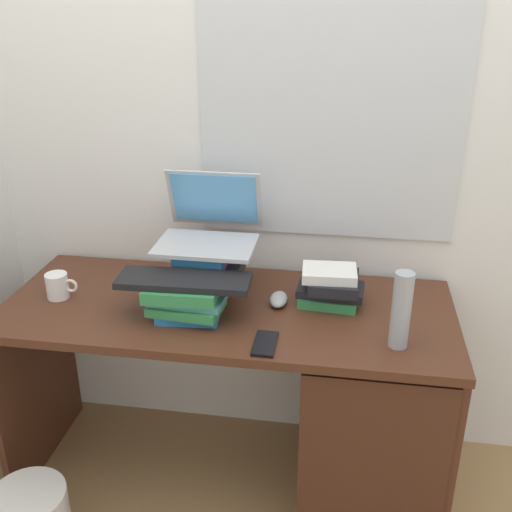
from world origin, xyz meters
The scene contains 12 objects.
ground_plane centered at (0.00, 0.00, 0.00)m, with size 6.00×6.00×0.00m, color #9E7A4C.
wall_back centered at (0.00, 0.35, 1.30)m, with size 6.00×0.06×2.60m.
desk centered at (0.39, -0.02, 0.40)m, with size 1.51×0.62×0.73m.
book_stack_tall centered at (-0.09, 0.08, 0.82)m, with size 0.24×0.19×0.17m.
book_stack_keyboard_riser centered at (-0.11, -0.10, 0.80)m, with size 0.26×0.19×0.12m.
book_stack_side centered at (0.34, 0.07, 0.80)m, with size 0.23×0.18×0.13m.
laptop centered at (-0.09, 0.15, 0.96)m, with size 0.33×0.31×0.23m.
keyboard centered at (-0.12, -0.09, 0.86)m, with size 0.42×0.14×0.02m, color black.
computer_mouse centered at (0.17, 0.04, 0.75)m, with size 0.06×0.10×0.04m, color #A5A8AD.
mug centered at (-0.58, -0.03, 0.78)m, with size 0.11×0.08×0.09m.
water_bottle centered at (0.55, -0.16, 0.85)m, with size 0.06×0.06×0.24m, color #999EA5.
cell_phone centered at (0.16, -0.22, 0.74)m, with size 0.07×0.14×0.01m, color black.
Camera 1 is at (0.38, -1.74, 1.70)m, focal length 42.32 mm.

